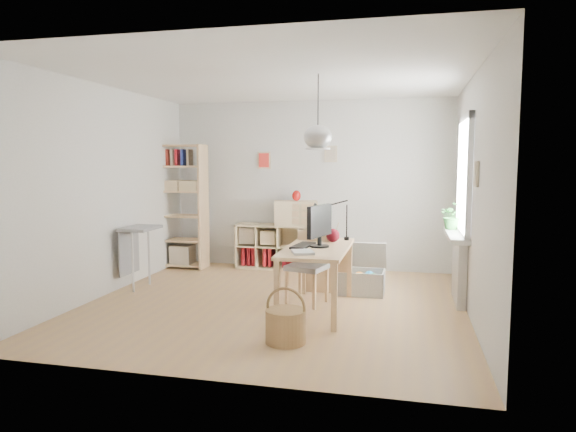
% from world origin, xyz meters
% --- Properties ---
extents(ground, '(4.50, 4.50, 0.00)m').
position_xyz_m(ground, '(0.00, 0.00, 0.00)').
color(ground, '#A77D53').
rests_on(ground, ground).
extents(room_shell, '(4.50, 4.50, 4.50)m').
position_xyz_m(room_shell, '(0.55, -0.15, 2.00)').
color(room_shell, white).
rests_on(room_shell, ground).
extents(window_unit, '(0.07, 1.16, 1.46)m').
position_xyz_m(window_unit, '(2.23, 0.60, 1.55)').
color(window_unit, white).
rests_on(window_unit, ground).
extents(radiator, '(0.10, 0.80, 0.80)m').
position_xyz_m(radiator, '(2.19, 0.60, 0.40)').
color(radiator, silver).
rests_on(radiator, ground).
extents(windowsill, '(0.22, 1.20, 0.06)m').
position_xyz_m(windowsill, '(2.14, 0.60, 0.83)').
color(windowsill, white).
rests_on(windowsill, radiator).
extents(desk, '(0.70, 1.50, 0.75)m').
position_xyz_m(desk, '(0.55, -0.15, 0.66)').
color(desk, '#DBAB7D').
rests_on(desk, ground).
extents(cube_shelf, '(1.40, 0.38, 0.72)m').
position_xyz_m(cube_shelf, '(-0.47, 2.08, 0.30)').
color(cube_shelf, '#D4B98B').
rests_on(cube_shelf, ground).
extents(tall_bookshelf, '(0.80, 0.38, 2.00)m').
position_xyz_m(tall_bookshelf, '(-2.04, 1.80, 1.09)').
color(tall_bookshelf, '#DBAB7D').
rests_on(tall_bookshelf, ground).
extents(side_table, '(0.40, 0.55, 0.85)m').
position_xyz_m(side_table, '(-2.04, 0.35, 0.67)').
color(side_table, '#959597').
rests_on(side_table, ground).
extents(chair, '(0.52, 0.52, 0.87)m').
position_xyz_m(chair, '(0.40, 0.16, 0.50)').
color(chair, '#959597').
rests_on(chair, ground).
extents(wicker_basket, '(0.40, 0.39, 0.54)m').
position_xyz_m(wicker_basket, '(0.44, -1.27, 0.18)').
color(wicker_basket, olive).
rests_on(wicker_basket, ground).
extents(storage_chest, '(0.62, 0.69, 0.64)m').
position_xyz_m(storage_chest, '(0.99, 0.80, 0.21)').
color(storage_chest, silver).
rests_on(storage_chest, ground).
extents(monitor, '(0.22, 0.55, 0.48)m').
position_xyz_m(monitor, '(0.58, -0.16, 1.02)').
color(monitor, black).
rests_on(monitor, desk).
extents(keyboard, '(0.23, 0.48, 0.02)m').
position_xyz_m(keyboard, '(0.39, -0.16, 0.76)').
color(keyboard, black).
rests_on(keyboard, desk).
extents(task_lamp, '(0.44, 0.16, 0.47)m').
position_xyz_m(task_lamp, '(0.60, 0.38, 1.07)').
color(task_lamp, black).
rests_on(task_lamp, desk).
extents(yarn_ball, '(0.17, 0.17, 0.17)m').
position_xyz_m(yarn_ball, '(0.68, 0.24, 0.83)').
color(yarn_ball, '#4B0A0C').
rests_on(yarn_ball, desk).
extents(paper_tray, '(0.30, 0.33, 0.03)m').
position_xyz_m(paper_tray, '(0.47, -0.60, 0.76)').
color(paper_tray, white).
rests_on(paper_tray, desk).
extents(drawer_chest, '(0.73, 0.45, 0.39)m').
position_xyz_m(drawer_chest, '(-0.18, 2.04, 0.91)').
color(drawer_chest, '#D4B98B').
rests_on(drawer_chest, cube_shelf).
extents(red_vase, '(0.14, 0.14, 0.17)m').
position_xyz_m(red_vase, '(-0.17, 2.04, 1.19)').
color(red_vase, maroon).
rests_on(red_vase, drawer_chest).
extents(potted_plant, '(0.35, 0.32, 0.35)m').
position_xyz_m(potted_plant, '(2.12, 0.95, 1.04)').
color(potted_plant, '#2A712C').
rests_on(potted_plant, windowsill).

